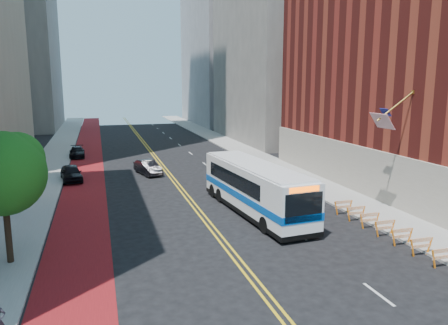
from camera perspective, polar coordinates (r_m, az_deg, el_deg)
ground at (r=20.59m, az=4.72°, el=-16.04°), size 160.00×160.00×0.00m
sidewalk_left at (r=48.34m, az=-22.20°, el=-1.16°), size 4.00×140.00×0.15m
sidewalk_right at (r=51.55m, az=5.33°, el=0.27°), size 4.00×140.00×0.15m
bus_lane_paint at (r=48.08m, az=-17.57°, el=-1.01°), size 3.60×140.00×0.01m
center_line_inner at (r=48.50m, az=-8.19°, el=-0.53°), size 0.14×140.00×0.01m
center_line_outer at (r=48.55m, az=-7.77°, el=-0.51°), size 0.14×140.00×0.01m
lane_dashes at (r=57.10m, az=-4.38°, el=1.21°), size 0.14×98.20×0.01m
midrise_right_near at (r=72.43m, az=8.67°, el=18.97°), size 18.00×26.00×40.00m
construction_barriers at (r=27.61m, az=21.23°, el=-8.21°), size 1.42×10.91×1.00m
street_tree at (r=24.05m, az=-26.84°, el=-0.90°), size 4.20×4.20×6.70m
transit_bus at (r=30.99m, az=3.98°, el=-3.23°), size 3.99×13.09×3.54m
car_a at (r=43.41m, az=-19.33°, el=-1.31°), size 2.40×4.63×1.50m
car_b at (r=44.50m, az=-9.91°, el=-0.64°), size 2.61×4.61×1.44m
car_c at (r=56.82m, az=-18.64°, el=1.29°), size 1.93×4.48×1.29m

